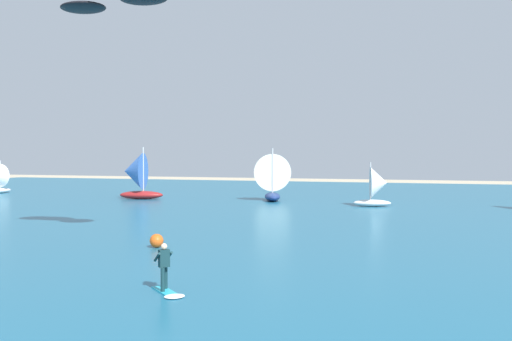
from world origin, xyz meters
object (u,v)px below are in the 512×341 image
Objects in this scene: sailboat_mid_right at (378,186)px; sailboat_outermost at (135,175)px; marker_buoy at (157,241)px; kitesurfer at (166,275)px; sailboat_leading at (272,176)px.

sailboat_mid_right is 25.72m from sailboat_outermost.
sailboat_outermost is 32.34m from marker_buoy.
marker_buoy is (-8.47, -26.43, -1.52)m from sailboat_mid_right.
sailboat_mid_right reaches higher than kitesurfer.
kitesurfer is 34.82m from sailboat_mid_right.
kitesurfer is at bearing -96.13° from sailboat_mid_right.
sailboat_mid_right is 0.73× the size of sailboat_outermost.
sailboat_outermost is (-21.98, 35.45, 1.96)m from kitesurfer.
sailboat_outermost reaches higher than sailboat_mid_right.
kitesurfer is 9.45m from marker_buoy.
kitesurfer is at bearing -78.97° from sailboat_leading.
marker_buoy is at bearing -107.78° from sailboat_mid_right.
kitesurfer is 0.33× the size of sailboat_outermost.
sailboat_leading is 7.76× the size of marker_buoy.
kitesurfer reaches higher than marker_buoy.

